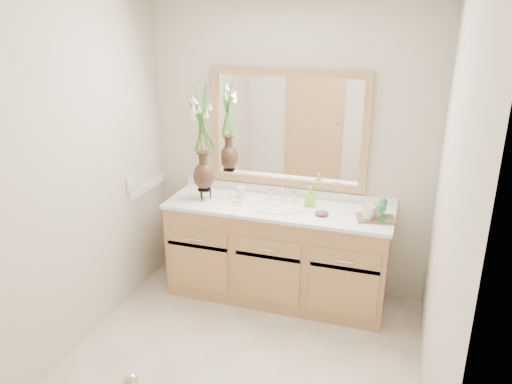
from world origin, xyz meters
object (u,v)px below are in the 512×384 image
(soap_bottle, at_px, (310,197))
(tray, at_px, (376,218))
(tumbler, at_px, (241,192))
(flower_vase, at_px, (202,132))

(soap_bottle, height_order, tray, soap_bottle)
(tumbler, height_order, tray, tumbler)
(tray, bearing_deg, flower_vase, 168.29)
(flower_vase, xyz_separation_m, soap_bottle, (0.88, 0.12, -0.50))
(flower_vase, xyz_separation_m, tray, (1.41, -0.00, -0.57))
(flower_vase, relative_size, tumbler, 8.47)
(soap_bottle, bearing_deg, tumbler, -175.18)
(soap_bottle, xyz_separation_m, tray, (0.53, -0.12, -0.07))
(flower_vase, distance_m, tray, 1.52)
(tumbler, xyz_separation_m, soap_bottle, (0.59, 0.00, 0.02))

